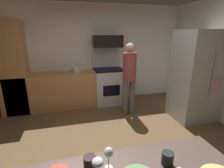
% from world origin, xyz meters
% --- Properties ---
extents(ground_plane, '(5.20, 4.80, 0.02)m').
position_xyz_m(ground_plane, '(0.00, 0.00, -0.01)').
color(ground_plane, brown).
extents(wall_back, '(5.20, 0.12, 2.60)m').
position_xyz_m(wall_back, '(0.00, 2.34, 1.30)').
color(wall_back, silver).
rests_on(wall_back, ground).
extents(lower_cabinet_run, '(2.40, 0.60, 0.90)m').
position_xyz_m(lower_cabinet_run, '(-0.90, 1.98, 0.45)').
color(lower_cabinet_run, '#B57D4D').
rests_on(lower_cabinet_run, ground).
extents(cabinet_column, '(0.60, 0.60, 2.10)m').
position_xyz_m(cabinet_column, '(-1.90, 1.98, 1.05)').
color(cabinet_column, '#B57D4D').
rests_on(cabinet_column, ground).
extents(oven_range, '(0.76, 0.65, 1.50)m').
position_xyz_m(oven_range, '(0.38, 1.97, 0.51)').
color(oven_range, silver).
rests_on(oven_range, ground).
extents(microwave, '(0.74, 0.38, 0.30)m').
position_xyz_m(microwave, '(0.38, 2.06, 1.66)').
color(microwave, black).
rests_on(microwave, oven_range).
extents(refrigerator, '(0.88, 0.78, 1.93)m').
position_xyz_m(refrigerator, '(2.03, 0.67, 0.96)').
color(refrigerator, '#B0B5B5').
rests_on(refrigerator, ground).
extents(person_cook, '(0.31, 0.30, 1.66)m').
position_xyz_m(person_cook, '(0.67, 1.17, 0.93)').
color(person_cook, '#575757').
rests_on(person_cook, ground).
extents(wine_glass_near, '(0.07, 0.07, 0.18)m').
position_xyz_m(wine_glass_near, '(-0.37, -1.28, 1.03)').
color(wine_glass_near, silver).
rests_on(wine_glass_near, counter_island).
extents(wine_glass_mid, '(0.08, 0.08, 0.16)m').
position_xyz_m(wine_glass_mid, '(-0.46, -1.35, 1.03)').
color(wine_glass_mid, silver).
rests_on(wine_glass_mid, counter_island).
extents(mug_coffee, '(0.09, 0.09, 0.10)m').
position_xyz_m(mug_coffee, '(-0.50, -1.25, 0.95)').
color(mug_coffee, black).
rests_on(mug_coffee, counter_island).
extents(mug_tea, '(0.09, 0.09, 0.10)m').
position_xyz_m(mug_tea, '(0.07, -1.35, 0.95)').
color(mug_tea, black).
rests_on(mug_tea, counter_island).
extents(stock_pot, '(0.22, 0.22, 0.15)m').
position_xyz_m(stock_pot, '(-0.46, 1.98, 0.97)').
color(stock_pot, '#B9C2C1').
rests_on(stock_pot, lower_cabinet_run).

